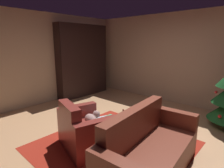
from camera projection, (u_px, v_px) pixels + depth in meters
ground_plane at (123, 137)px, 3.45m from camera, size 7.15×7.15×0.00m
wall_back at (184, 59)px, 5.08m from camera, size 6.07×0.06×2.56m
wall_left at (40, 59)px, 5.14m from camera, size 0.06×5.36×2.56m
area_rug at (113, 145)px, 3.16m from camera, size 2.32×2.35×0.01m
bookshelf_unit at (85, 62)px, 6.05m from camera, size 0.34×1.83×2.29m
armchair_red at (85, 131)px, 3.06m from camera, size 1.09×0.94×0.81m
couch_red at (149, 152)px, 2.46m from camera, size 0.86×1.81×0.87m
coffee_table at (112, 125)px, 3.10m from camera, size 0.69×0.69×0.41m
book_stack_on_table at (113, 120)px, 3.02m from camera, size 0.23×0.19×0.14m
bottle_on_table at (123, 118)px, 3.07m from camera, size 0.06×0.06×0.24m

